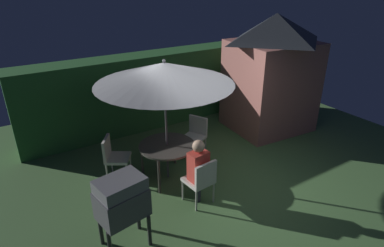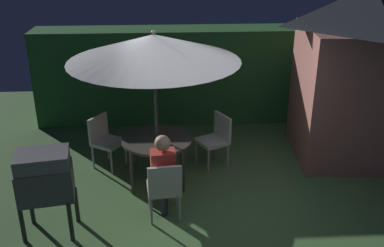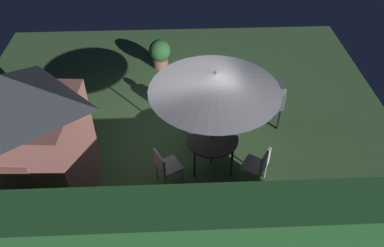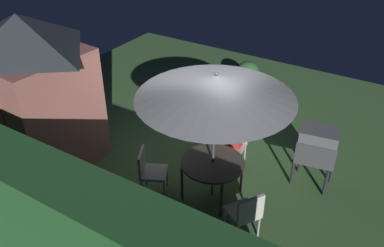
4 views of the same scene
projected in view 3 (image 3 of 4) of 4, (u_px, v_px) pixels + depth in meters
ground_plane at (177, 137)px, 9.28m from camera, size 11.00×11.00×0.00m
hedge_backdrop at (179, 244)px, 6.01m from camera, size 6.56×0.80×1.97m
garden_shed at (26, 142)px, 6.96m from camera, size 2.23×2.00×3.00m
patio_table at (212, 141)px, 8.20m from camera, size 1.12×1.12×0.76m
patio_umbrella at (215, 82)px, 7.19m from camera, size 2.56×2.56×2.47m
bbq_grill at (268, 97)px, 9.10m from camera, size 0.77×0.61×1.20m
chair_near_shed at (204, 115)px, 9.11m from camera, size 0.50×0.51×0.90m
chair_far_side at (165, 165)px, 7.89m from camera, size 0.62×0.62×0.90m
chair_toward_hedge at (258, 165)px, 7.90m from camera, size 0.64×0.64×0.90m
potted_plant_by_shed at (160, 53)px, 11.34m from camera, size 0.64×0.64×0.86m
person_in_red at (204, 108)px, 8.87m from camera, size 0.36×0.27×1.26m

